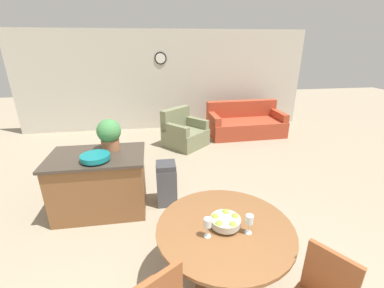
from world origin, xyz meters
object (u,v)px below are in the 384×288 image
Objects in this scene: potted_plant at (109,134)px; trash_bin at (167,184)px; wine_glass_left at (208,224)px; wine_glass_right at (249,220)px; fruit_bowl at (225,221)px; couch at (245,124)px; teal_bowl at (95,157)px; dining_table at (224,241)px; kitchen_island at (100,183)px; armchair at (184,134)px.

potted_plant is 0.67× the size of trash_bin.
wine_glass_right is (0.38, -0.01, 0.00)m from wine_glass_left.
couch reaches higher than fruit_bowl.
teal_bowl is 0.56× the size of trash_bin.
dining_table is 4.89m from couch.
potted_plant is (-1.06, 1.84, 0.26)m from wine_glass_left.
teal_bowl reaches higher than dining_table.
wine_glass_left is 0.28× the size of trash_bin.
teal_bowl is at bearing -80.35° from kitchen_island.
kitchen_island reaches higher than trash_bin.
fruit_bowl reaches higher than dining_table.
armchair is at bearing 88.57° from dining_table.
teal_bowl reaches higher than couch.
dining_table is 1.91× the size of trash_bin.
wine_glass_left is at bearing -80.50° from trash_bin.
couch is at bearing 41.84° from potted_plant.
dining_table is at bearing -113.86° from couch.
wine_glass_right is 0.50× the size of teal_bowl.
wine_glass_left is at bearing -52.96° from kitchen_island.
couch is (3.11, 2.78, -0.84)m from potted_plant.
potted_plant reaches higher than couch.
armchair is at bearing 76.54° from trash_bin.
wine_glass_right is 0.16× the size of armchair.
trash_bin is at bearing -145.31° from armchair.
wine_glass_left and wine_glass_right have the same top height.
wine_glass_left is 0.15× the size of kitchen_island.
wine_glass_right reaches higher than armchair.
fruit_bowl is at bearing -133.28° from armchair.
trash_bin is at bearing 12.92° from teal_bowl.
fruit_bowl is at bearing 27.51° from wine_glass_left.
fruit_bowl is 1.70m from trash_bin.
teal_bowl is 1.13m from trash_bin.
kitchen_island is 2.89× the size of potted_plant.
potted_plant is (-1.26, 1.74, 0.57)m from dining_table.
armchair is at bearing 57.38° from kitchen_island.
teal_bowl is 0.32× the size of armchair.
kitchen_island reaches higher than fruit_bowl.
wine_glass_left is at bearing -152.49° from fruit_bowl.
armchair reaches higher than dining_table.
kitchen_island is at bearing 127.04° from wine_glass_left.
kitchen_island is at bearing -133.60° from potted_plant.
potted_plant is 1.13m from trash_bin.
kitchen_island is at bearing -179.04° from trash_bin.
wine_glass_left is (-0.19, -0.10, 0.31)m from dining_table.
couch is (2.04, 4.62, -0.58)m from wine_glass_left.
wine_glass_right is at bearing -45.64° from kitchen_island.
potted_plant is 4.25m from couch.
wine_glass_left is 0.42× the size of potted_plant.
wine_glass_right is at bearing -31.09° from dining_table.
dining_table is at bearing -133.28° from armchair.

